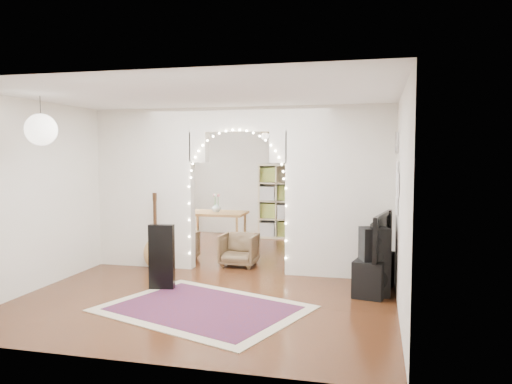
% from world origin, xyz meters
% --- Properties ---
extents(floor, '(7.50, 7.50, 0.00)m').
position_xyz_m(floor, '(0.00, 0.00, 0.00)').
color(floor, black).
rests_on(floor, ground).
extents(ceiling, '(5.00, 7.50, 0.02)m').
position_xyz_m(ceiling, '(0.00, 0.00, 2.70)').
color(ceiling, white).
rests_on(ceiling, wall_back).
extents(wall_back, '(5.00, 0.02, 2.70)m').
position_xyz_m(wall_back, '(0.00, 3.75, 1.35)').
color(wall_back, silver).
rests_on(wall_back, floor).
extents(wall_front, '(5.00, 0.02, 2.70)m').
position_xyz_m(wall_front, '(0.00, -3.75, 1.35)').
color(wall_front, silver).
rests_on(wall_front, floor).
extents(wall_left, '(0.02, 7.50, 2.70)m').
position_xyz_m(wall_left, '(-2.50, 0.00, 1.35)').
color(wall_left, silver).
rests_on(wall_left, floor).
extents(wall_right, '(0.02, 7.50, 2.70)m').
position_xyz_m(wall_right, '(2.50, 0.00, 1.35)').
color(wall_right, silver).
rests_on(wall_right, floor).
extents(divider_wall, '(5.00, 0.20, 2.70)m').
position_xyz_m(divider_wall, '(0.00, 0.00, 1.42)').
color(divider_wall, silver).
rests_on(divider_wall, floor).
extents(fairy_lights, '(1.64, 0.04, 1.60)m').
position_xyz_m(fairy_lights, '(0.00, -0.13, 1.55)').
color(fairy_lights, '#FFEABF').
rests_on(fairy_lights, divider_wall).
extents(window, '(0.04, 1.20, 1.40)m').
position_xyz_m(window, '(-2.47, 1.80, 1.50)').
color(window, white).
rests_on(window, wall_left).
extents(wall_clock, '(0.03, 0.31, 0.31)m').
position_xyz_m(wall_clock, '(2.48, -0.60, 2.10)').
color(wall_clock, white).
rests_on(wall_clock, wall_right).
extents(picture_frames, '(0.02, 0.50, 0.70)m').
position_xyz_m(picture_frames, '(2.48, -1.00, 1.50)').
color(picture_frames, white).
rests_on(picture_frames, wall_right).
extents(paper_lantern, '(0.40, 0.40, 0.40)m').
position_xyz_m(paper_lantern, '(-1.90, -2.40, 2.25)').
color(paper_lantern, white).
rests_on(paper_lantern, ceiling).
extents(ceiling_fan, '(1.10, 1.10, 0.30)m').
position_xyz_m(ceiling_fan, '(0.00, 2.00, 2.40)').
color(ceiling_fan, gold).
rests_on(ceiling_fan, ceiling).
extents(area_rug, '(2.87, 2.51, 0.02)m').
position_xyz_m(area_rug, '(0.12, -2.08, 0.01)').
color(area_rug, maroon).
rests_on(area_rug, floor).
extents(guitar_case, '(0.37, 0.17, 0.94)m').
position_xyz_m(guitar_case, '(-0.77, -1.35, 0.47)').
color(guitar_case, black).
rests_on(guitar_case, floor).
extents(acoustic_guitar, '(0.47, 0.29, 1.10)m').
position_xyz_m(acoustic_guitar, '(-1.38, -0.25, 0.48)').
color(acoustic_guitar, '#B57A48').
rests_on(acoustic_guitar, floor).
extents(tabby_cat, '(0.32, 0.49, 0.33)m').
position_xyz_m(tabby_cat, '(-0.85, -1.15, 0.13)').
color(tabby_cat, brown).
rests_on(tabby_cat, floor).
extents(floor_speaker, '(0.45, 0.41, 0.94)m').
position_xyz_m(floor_speaker, '(2.20, -0.98, 0.47)').
color(floor_speaker, black).
rests_on(floor_speaker, floor).
extents(media_console, '(0.59, 1.06, 0.50)m').
position_xyz_m(media_console, '(2.20, -0.75, 0.25)').
color(media_console, black).
rests_on(media_console, floor).
extents(tv, '(0.36, 1.08, 0.62)m').
position_xyz_m(tv, '(2.20, -0.75, 0.81)').
color(tv, black).
rests_on(tv, media_console).
extents(bookcase, '(1.67, 0.44, 1.70)m').
position_xyz_m(bookcase, '(0.40, 3.38, 0.85)').
color(bookcase, beige).
rests_on(bookcase, floor).
extents(dining_table, '(1.21, 0.81, 0.76)m').
position_xyz_m(dining_table, '(-0.96, 1.74, 0.68)').
color(dining_table, olive).
rests_on(dining_table, floor).
extents(flower_vase, '(0.19, 0.19, 0.19)m').
position_xyz_m(flower_vase, '(-0.96, 1.74, 0.85)').
color(flower_vase, silver).
rests_on(flower_vase, dining_table).
extents(dining_chair_left, '(0.59, 0.61, 0.55)m').
position_xyz_m(dining_chair_left, '(-1.23, 0.42, 0.27)').
color(dining_chair_left, brown).
rests_on(dining_chair_left, floor).
extents(dining_chair_right, '(0.61, 0.62, 0.56)m').
position_xyz_m(dining_chair_right, '(-0.09, 0.35, 0.28)').
color(dining_chair_right, brown).
rests_on(dining_chair_right, floor).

